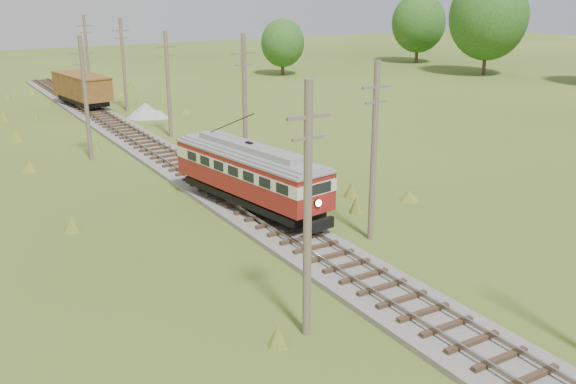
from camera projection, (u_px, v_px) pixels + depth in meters
railbed_main at (183, 168)px, 42.71m from camera, size 3.60×96.00×0.57m
streetcar at (250, 171)px, 34.10m from camera, size 4.20×11.04×4.99m
gondola at (82, 88)px, 63.56m from camera, size 4.01×9.03×2.90m
gravel_pile at (148, 110)px, 60.01m from camera, size 3.70×3.93×1.35m
utility_pole_r_2 at (374, 151)px, 29.94m from camera, size 1.60×0.30×8.60m
utility_pole_r_3 at (245, 104)px, 40.46m from camera, size 1.60×0.30×9.00m
utility_pole_r_4 at (168, 84)px, 51.08m from camera, size 1.60×0.30×8.40m
utility_pole_r_5 at (124, 64)px, 61.82m from camera, size 1.60×0.30×8.90m
utility_pole_r_6 at (87, 53)px, 72.38m from camera, size 1.60×0.30×8.70m
utility_pole_l_a at (308, 211)px, 21.32m from camera, size 1.60×0.30×9.00m
utility_pole_l_b at (86, 98)px, 44.12m from camera, size 1.60×0.30×8.60m
tree_right_4 at (489, 17)px, 86.34m from camera, size 10.50×10.50×13.53m
tree_right_5 at (419, 23)px, 100.87m from camera, size 8.40×8.40×10.82m
tree_mid_b at (283, 43)px, 87.13m from camera, size 5.88×5.88×7.57m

